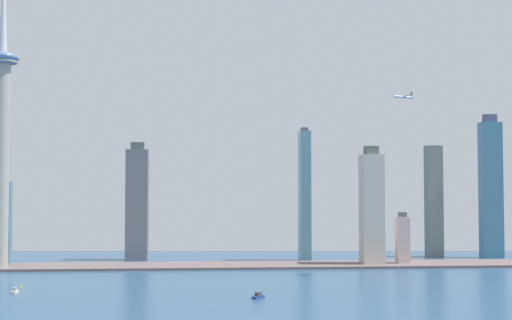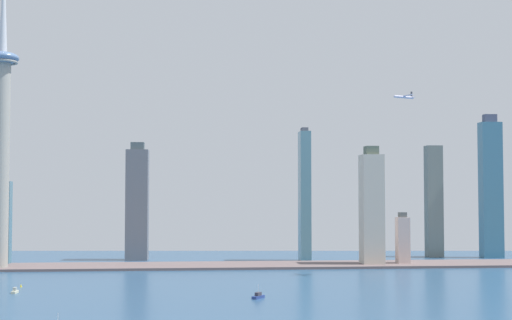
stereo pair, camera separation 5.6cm
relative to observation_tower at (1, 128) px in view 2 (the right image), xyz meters
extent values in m
cube|color=#6A5959|center=(277.85, 13.14, -150.29)|extent=(936.44, 71.34, 2.65)
cylinder|color=#A09D94|center=(0.00, 0.00, -37.43)|extent=(17.76, 17.76, 228.36)
ellipsoid|color=#5B7AA4|center=(0.00, 0.00, 76.75)|extent=(34.46, 34.46, 13.38)
torus|color=#A09D94|center=(0.00, 0.00, 72.07)|extent=(31.97, 31.97, 2.68)
cube|color=beige|center=(443.61, 12.13, -124.38)|extent=(13.88, 13.81, 54.46)
cube|color=#535756|center=(443.61, 12.13, -94.35)|extent=(8.33, 8.29, 5.62)
cube|color=#477386|center=(-7.67, 41.30, -104.03)|extent=(16.30, 13.18, 95.17)
cube|color=#5A8C9C|center=(340.65, 75.12, -73.12)|extent=(12.74, 25.25, 156.99)
cube|color=#585562|center=(340.65, 75.12, 7.65)|extent=(7.65, 15.15, 4.55)
cube|color=slate|center=(514.67, 114.30, -80.04)|extent=(20.33, 16.27, 143.15)
cube|color=teal|center=(583.57, 97.33, -65.40)|extent=(26.41, 16.94, 172.42)
cube|color=#4D546C|center=(583.57, 97.33, 25.90)|extent=(15.84, 10.17, 10.18)
cube|color=beige|center=(407.75, 10.93, -88.93)|extent=(24.05, 26.56, 125.36)
cube|color=#556455|center=(407.75, 10.93, -21.36)|extent=(14.43, 15.94, 9.77)
cube|color=slate|center=(136.62, 100.87, -84.04)|extent=(26.91, 24.09, 135.15)
cube|color=#4E5C61|center=(136.62, 100.87, -11.86)|extent=(16.15, 14.45, 9.20)
cube|color=beige|center=(63.28, -181.88, -150.59)|extent=(3.99, 9.70, 2.05)
cube|color=#9AA29C|center=(63.28, -181.88, -148.18)|extent=(2.64, 4.33, 2.77)
cylinder|color=silver|center=(130.97, -348.79, -143.66)|extent=(0.24, 0.24, 6.37)
cube|color=navy|center=(259.63, -225.33, -150.57)|extent=(10.95, 12.61, 2.08)
cube|color=#393640|center=(259.63, -225.33, -148.20)|extent=(5.72, 6.22, 2.65)
cylinder|color=silver|center=(259.63, -225.33, -143.71)|extent=(0.24, 0.24, 6.33)
cone|color=yellow|center=(58.38, -142.66, -150.35)|extent=(1.70, 1.70, 2.52)
cylinder|color=silver|center=(419.00, -82.23, 27.16)|extent=(22.44, 11.85, 2.55)
sphere|color=silver|center=(408.30, -86.99, 27.16)|extent=(2.55, 2.55, 2.55)
cube|color=silver|center=(419.00, -82.23, 28.30)|extent=(12.67, 23.95, 0.50)
cube|color=silver|center=(427.99, -78.23, 27.54)|extent=(5.31, 8.77, 0.40)
cube|color=#2D333D|center=(427.99, -78.23, 30.93)|extent=(1.96, 1.24, 5.00)
camera|label=1|loc=(214.99, -776.42, -69.67)|focal=49.52mm
camera|label=2|loc=(215.04, -776.43, -69.67)|focal=49.52mm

